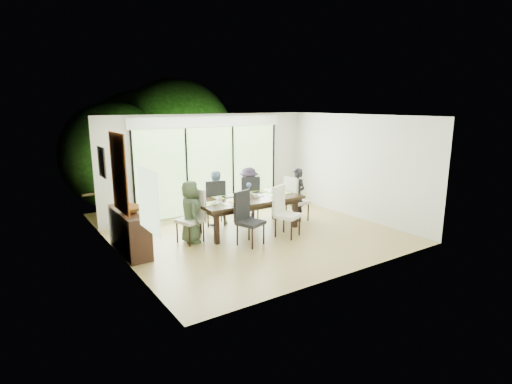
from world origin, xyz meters
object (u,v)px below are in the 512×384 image
chair_near_right (288,212)px  cup_a (219,198)px  laptop (218,203)px  cup_c (273,191)px  chair_far_right (248,197)px  person_far_left (215,198)px  person_far_right (249,193)px  chair_left_end (190,216)px  person_right_end (297,195)px  sideboard (130,232)px  chair_right_end (297,198)px  cup_b (256,196)px  vase (249,195)px  chair_near_left (251,219)px  table_top (248,199)px  bowl (129,209)px  chair_far_left (214,202)px  person_left_end (190,212)px

chair_near_right → cup_a: size_ratio=8.87×
laptop → cup_c: bearing=-25.1°
chair_far_right → person_far_left: size_ratio=0.85×
chair_near_right → person_far_right: (0.05, 1.70, 0.10)m
chair_left_end → person_far_left: size_ratio=0.85×
person_right_end → sideboard: 4.26m
chair_right_end → cup_b: bearing=91.5°
person_far_left → laptop: person_far_left is taller
chair_left_end → vase: size_ratio=9.17×
chair_right_end → laptop: 2.36m
laptop → cup_c: 1.66m
person_right_end → chair_near_right: bearing=-54.7°
vase → cup_c: 0.75m
chair_near_right → sideboard: chair_near_right is taller
chair_left_end → sideboard: size_ratio=0.76×
chair_near_left → vase: bearing=39.9°
table_top → cup_a: 0.72m
person_far_right → cup_a: size_ratio=10.40×
laptop → chair_left_end: bearing=139.2°
cup_b → bowl: size_ratio=0.23×
chair_right_end → vase: chair_right_end is taller
chair_left_end → cup_a: 0.86m
chair_far_right → person_far_right: 0.10m
cup_b → bowl: bowl is taller
person_right_end → cup_c: person_right_end is taller
table_top → person_far_right: 1.00m
person_far_right → bowl: person_far_right is taller
person_far_left → sideboard: (-2.32, -0.70, -0.25)m
chair_far_right → cup_c: 0.83m
chair_near_right → laptop: size_ratio=3.33×
person_far_left → cup_b: bearing=126.4°
table_top → person_right_end: 1.48m
cup_a → bowl: size_ratio=0.29×
chair_left_end → chair_far_left: (1.05, 0.85, 0.00)m
chair_near_right → person_left_end: (-1.98, 0.87, 0.10)m
cup_a → person_far_right: bearing=28.5°
laptop → cup_c: cup_c is taller
person_far_right → laptop: size_ratio=3.91×
chair_near_left → chair_right_end: bearing=4.3°
vase → cup_a: bearing=172.4°
chair_left_end → person_far_right: person_far_right is taller
cup_a → person_right_end: bearing=-3.9°
vase → sideboard: vase is taller
person_far_left → cup_b: (0.60, -0.93, 0.16)m
person_left_end → table_top: bearing=-79.6°
chair_far_left → sideboard: bearing=35.6°
person_far_left → chair_near_right: bearing=122.8°
table_top → cup_c: 0.81m
person_right_end → cup_a: 2.19m
table_top → person_left_end: size_ratio=1.86×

